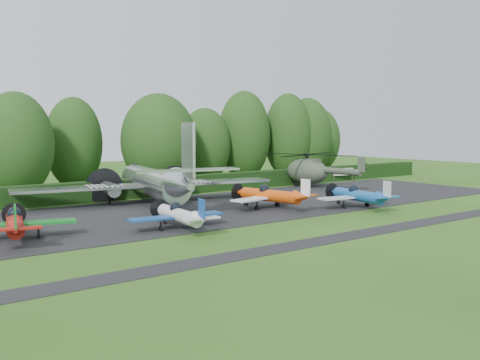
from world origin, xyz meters
TOP-DOWN VIEW (x-y plane):
  - ground at (0.00, 0.00)m, footprint 160.00×160.00m
  - apron at (0.00, 10.00)m, footprint 70.00×18.00m
  - taxiway_verge at (0.00, -6.00)m, footprint 70.00×2.00m
  - hedgerow at (0.00, 21.00)m, footprint 90.00×1.60m
  - transport_plane at (-2.77, 14.61)m, footprint 25.15×19.28m
  - light_plane_red at (-17.55, 5.82)m, footprint 7.70×8.10m
  - light_plane_white at (-7.14, 2.66)m, footprint 7.08×7.44m
  - light_plane_orange at (4.55, 6.47)m, footprint 7.90×8.31m
  - light_plane_blue at (11.29, 2.04)m, footprint 7.49×7.88m
  - helicopter at (20.08, 17.77)m, footprint 12.84×15.03m
  - sign_board at (28.78, 19.76)m, footprint 3.22×0.12m
  - tree_0 at (19.35, 29.86)m, footprint 7.38×7.38m
  - tree_1 at (37.53, 33.29)m, footprint 7.11×7.11m
  - tree_2 at (12.97, 30.15)m, footprint 6.89×6.89m
  - tree_4 at (-11.61, 28.54)m, footprint 7.70×7.70m
  - tree_5 at (-3.88, 33.03)m, footprint 6.77×6.77m
  - tree_7 at (4.57, 27.50)m, footprint 9.15×9.15m
  - tree_9 at (26.51, 28.65)m, footprint 7.05×7.05m
  - tree_10 at (30.32, 28.56)m, footprint 7.47×7.47m

SIDE VIEW (x-z plane):
  - ground at x=0.00m, z-range 0.00..0.00m
  - hedgerow at x=0.00m, z-range -1.00..1.00m
  - taxiway_verge at x=0.00m, z-range 0.00..0.00m
  - apron at x=0.00m, z-range 0.00..0.01m
  - light_plane_white at x=-7.14m, z-range -0.23..2.49m
  - light_plane_blue at x=11.29m, z-range -0.24..2.64m
  - sign_board at x=28.78m, z-range 0.32..2.13m
  - light_plane_red at x=-17.55m, z-range -0.25..2.71m
  - light_plane_orange at x=4.55m, z-range -0.25..2.78m
  - helicopter at x=20.08m, z-range 0.15..4.29m
  - transport_plane at x=-2.77m, z-range -1.78..6.28m
  - tree_2 at x=12.97m, z-range -0.01..9.98m
  - tree_1 at x=37.53m, z-range -0.01..10.48m
  - tree_5 at x=-3.88m, z-range -0.01..11.01m
  - tree_4 at x=-11.61m, z-range -0.01..11.13m
  - tree_7 at x=4.57m, z-range -0.01..11.47m
  - tree_10 at x=30.32m, z-range -0.01..11.82m
  - tree_9 at x=26.51m, z-range -0.01..12.34m
  - tree_0 at x=19.35m, z-range -0.01..12.48m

